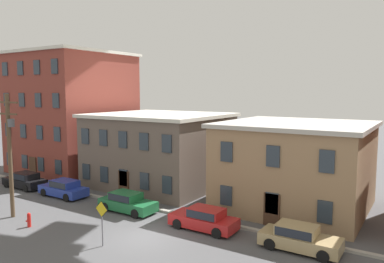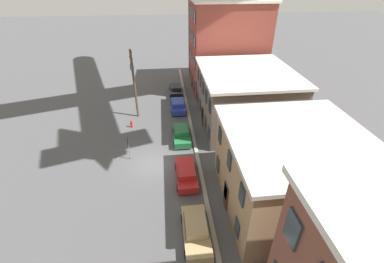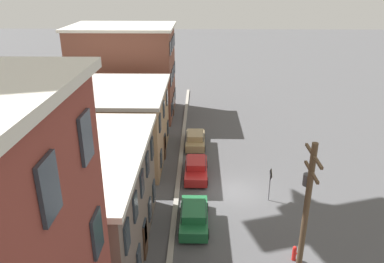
{
  "view_description": "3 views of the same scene",
  "coord_description": "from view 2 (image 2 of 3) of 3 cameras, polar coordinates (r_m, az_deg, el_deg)",
  "views": [
    {
      "loc": [
        14.34,
        -16.96,
        8.84
      ],
      "look_at": [
        0.52,
        4.68,
        6.09
      ],
      "focal_mm": 35.0,
      "sensor_mm": 36.0,
      "label": 1
    },
    {
      "loc": [
        20.1,
        1.68,
        16.4
      ],
      "look_at": [
        -0.19,
        3.9,
        3.46
      ],
      "focal_mm": 24.0,
      "sensor_mm": 36.0,
      "label": 2
    },
    {
      "loc": [
        -24.9,
        2.84,
        15.22
      ],
      "look_at": [
        -1.75,
        3.33,
        5.73
      ],
      "focal_mm": 35.0,
      "sensor_mm": 36.0,
      "label": 3
    }
  ],
  "objects": [
    {
      "name": "caution_sign",
      "position": [
        26.06,
        -13.99,
        -2.85
      ],
      "size": [
        0.95,
        0.08,
        2.67
      ],
      "color": "slate",
      "rests_on": "ground_plane"
    },
    {
      "name": "car_green",
      "position": [
        28.94,
        -2.36,
        -0.4
      ],
      "size": [
        4.4,
        1.92,
        1.43
      ],
      "color": "#1E6638",
      "rests_on": "ground_plane"
    },
    {
      "name": "car_blue",
      "position": [
        35.19,
        -3.13,
        5.91
      ],
      "size": [
        4.4,
        1.92,
        1.43
      ],
      "color": "#233899",
      "rests_on": "ground_plane"
    },
    {
      "name": "apartment_midblock",
      "position": [
        31.58,
        11.56,
        7.38
      ],
      "size": [
        11.86,
        10.46,
        6.77
      ],
      "color": "#66564C",
      "rests_on": "ground_plane"
    },
    {
      "name": "utility_pole",
      "position": [
        32.58,
        -12.8,
        10.89
      ],
      "size": [
        2.4,
        0.44,
        8.7
      ],
      "color": "brown",
      "rests_on": "ground_plane"
    },
    {
      "name": "apartment_far",
      "position": [
        21.41,
        21.09,
        -8.05
      ],
      "size": [
        10.58,
        10.32,
        6.53
      ],
      "color": "#9E7A56",
      "rests_on": "ground_plane"
    },
    {
      "name": "car_red",
      "position": [
        23.6,
        -1.3,
        -9.18
      ],
      "size": [
        4.4,
        1.92,
        1.43
      ],
      "color": "#B21E1E",
      "rests_on": "ground_plane"
    },
    {
      "name": "car_black",
      "position": [
        40.11,
        -3.64,
        9.34
      ],
      "size": [
        4.4,
        1.92,
        1.43
      ],
      "color": "black",
      "rests_on": "ground_plane"
    },
    {
      "name": "ground_plane",
      "position": [
        26.0,
        -8.6,
        -7.18
      ],
      "size": [
        200.0,
        200.0,
        0.0
      ],
      "primitive_type": "plane",
      "color": "#4C4C4F"
    },
    {
      "name": "kerb_strip",
      "position": [
        26.05,
        1.37,
        -6.44
      ],
      "size": [
        56.0,
        0.36,
        0.16
      ],
      "primitive_type": "cube",
      "color": "#9E998E",
      "rests_on": "ground_plane"
    },
    {
      "name": "fire_hydrant",
      "position": [
        32.09,
        -13.29,
        1.69
      ],
      "size": [
        0.24,
        0.34,
        0.96
      ],
      "color": "red",
      "rests_on": "ground_plane"
    },
    {
      "name": "apartment_corner",
      "position": [
        42.01,
        7.48,
        18.57
      ],
      "size": [
        11.27,
        10.99,
        13.09
      ],
      "color": "brown",
      "rests_on": "ground_plane"
    },
    {
      "name": "car_tan",
      "position": [
        19.51,
        0.87,
        -20.96
      ],
      "size": [
        4.4,
        1.92,
        1.43
      ],
      "color": "tan",
      "rests_on": "ground_plane"
    }
  ]
}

